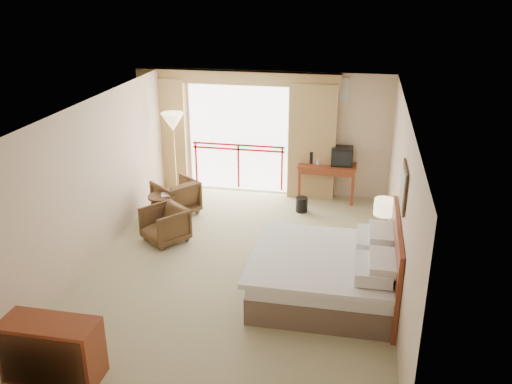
% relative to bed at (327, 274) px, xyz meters
% --- Properties ---
extents(floor, '(7.00, 7.00, 0.00)m').
position_rel_bed_xyz_m(floor, '(-1.50, 0.60, -0.38)').
color(floor, '#999268').
rests_on(floor, ground).
extents(ceiling, '(7.00, 7.00, 0.00)m').
position_rel_bed_xyz_m(ceiling, '(-1.50, 0.60, 2.32)').
color(ceiling, white).
rests_on(ceiling, wall_back).
extents(wall_back, '(5.00, 0.00, 5.00)m').
position_rel_bed_xyz_m(wall_back, '(-1.50, 4.10, 0.97)').
color(wall_back, '#CFB494').
rests_on(wall_back, ground).
extents(wall_front, '(5.00, 0.00, 5.00)m').
position_rel_bed_xyz_m(wall_front, '(-1.50, -2.90, 0.97)').
color(wall_front, '#CFB494').
rests_on(wall_front, ground).
extents(wall_left, '(0.00, 7.00, 7.00)m').
position_rel_bed_xyz_m(wall_left, '(-4.00, 0.60, 0.97)').
color(wall_left, '#CFB494').
rests_on(wall_left, ground).
extents(wall_right, '(0.00, 7.00, 7.00)m').
position_rel_bed_xyz_m(wall_right, '(1.00, 0.60, 0.97)').
color(wall_right, '#CFB494').
rests_on(wall_right, ground).
extents(balcony_door, '(2.40, 0.00, 2.40)m').
position_rel_bed_xyz_m(balcony_door, '(-2.30, 4.08, 0.82)').
color(balcony_door, white).
rests_on(balcony_door, wall_back).
extents(balcony_railing, '(2.09, 0.03, 1.02)m').
position_rel_bed_xyz_m(balcony_railing, '(-2.30, 4.06, 0.44)').
color(balcony_railing, '#AD0F0E').
rests_on(balcony_railing, wall_back).
extents(curtain_left, '(1.00, 0.26, 2.50)m').
position_rel_bed_xyz_m(curtain_left, '(-3.95, 3.95, 0.87)').
color(curtain_left, olive).
rests_on(curtain_left, wall_back).
extents(curtain_right, '(1.00, 0.26, 2.50)m').
position_rel_bed_xyz_m(curtain_right, '(-0.65, 3.95, 0.87)').
color(curtain_right, olive).
rests_on(curtain_right, wall_back).
extents(valance, '(4.40, 0.22, 0.28)m').
position_rel_bed_xyz_m(valance, '(-2.30, 3.98, 2.17)').
color(valance, olive).
rests_on(valance, wall_back).
extents(hvac_vent, '(0.50, 0.04, 0.50)m').
position_rel_bed_xyz_m(hvac_vent, '(-0.20, 4.07, 1.97)').
color(hvac_vent, silver).
rests_on(hvac_vent, wall_back).
extents(bed, '(2.13, 2.06, 0.97)m').
position_rel_bed_xyz_m(bed, '(0.00, 0.00, 0.00)').
color(bed, brown).
rests_on(bed, floor).
extents(headboard, '(0.06, 2.10, 1.30)m').
position_rel_bed_xyz_m(headboard, '(0.96, 0.00, 0.27)').
color(headboard, maroon).
rests_on(headboard, wall_right).
extents(framed_art, '(0.04, 0.72, 0.60)m').
position_rel_bed_xyz_m(framed_art, '(0.97, 0.00, 1.47)').
color(framed_art, black).
rests_on(framed_art, wall_right).
extents(nightstand, '(0.41, 0.47, 0.53)m').
position_rel_bed_xyz_m(nightstand, '(0.81, 1.22, -0.11)').
color(nightstand, maroon).
rests_on(nightstand, floor).
extents(table_lamp, '(0.33, 0.33, 0.58)m').
position_rel_bed_xyz_m(table_lamp, '(0.81, 1.27, 0.61)').
color(table_lamp, tan).
rests_on(table_lamp, nightstand).
extents(phone, '(0.21, 0.17, 0.09)m').
position_rel_bed_xyz_m(phone, '(0.76, 1.07, 0.20)').
color(phone, black).
rests_on(phone, nightstand).
extents(desk, '(1.22, 0.59, 0.80)m').
position_rel_bed_xyz_m(desk, '(-0.29, 3.92, 0.25)').
color(desk, maroon).
rests_on(desk, floor).
extents(tv, '(0.44, 0.35, 0.40)m').
position_rel_bed_xyz_m(tv, '(0.01, 3.86, 0.62)').
color(tv, black).
rests_on(tv, desk).
extents(coffee_maker, '(0.14, 0.14, 0.27)m').
position_rel_bed_xyz_m(coffee_maker, '(-0.64, 3.87, 0.55)').
color(coffee_maker, black).
rests_on(coffee_maker, desk).
extents(cup, '(0.09, 0.09, 0.11)m').
position_rel_bed_xyz_m(cup, '(-0.49, 3.82, 0.47)').
color(cup, white).
rests_on(cup, desk).
extents(wastebasket, '(0.28, 0.28, 0.31)m').
position_rel_bed_xyz_m(wastebasket, '(-0.74, 3.08, -0.22)').
color(wastebasket, black).
rests_on(wastebasket, floor).
extents(armchair_far, '(1.09, 1.09, 0.72)m').
position_rel_bed_xyz_m(armchair_far, '(-3.25, 2.51, -0.38)').
color(armchair_far, '#442E1A').
rests_on(armchair_far, floor).
extents(armchair_near, '(1.00, 1.00, 0.66)m').
position_rel_bed_xyz_m(armchair_near, '(-3.04, 1.26, -0.38)').
color(armchair_near, '#442E1A').
rests_on(armchair_near, floor).
extents(side_table, '(0.52, 0.52, 0.57)m').
position_rel_bed_xyz_m(side_table, '(-3.37, 2.01, 0.01)').
color(side_table, black).
rests_on(side_table, floor).
extents(book, '(0.24, 0.27, 0.02)m').
position_rel_bed_xyz_m(book, '(-3.37, 2.01, 0.20)').
color(book, white).
rests_on(book, side_table).
extents(floor_lamp, '(0.48, 0.48, 1.88)m').
position_rel_bed_xyz_m(floor_lamp, '(-3.53, 3.34, 1.25)').
color(floor_lamp, tan).
rests_on(floor_lamp, floor).
extents(dresser, '(1.16, 0.49, 0.77)m').
position_rel_bed_xyz_m(dresser, '(-3.10, -2.45, 0.01)').
color(dresser, maroon).
rests_on(dresser, floor).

